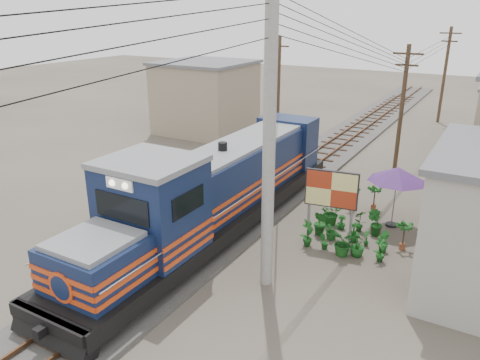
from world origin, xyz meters
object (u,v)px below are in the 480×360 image
Objects in this scene: locomotive at (215,193)px; vendor at (430,204)px; market_umbrella at (397,175)px; billboard at (331,191)px.

vendor is (7.42, 5.53, -0.94)m from locomotive.
locomotive reaches higher than market_umbrella.
billboard is (4.38, 1.32, 0.48)m from locomotive.
vendor is at bearing 45.74° from billboard.
locomotive is 5.38× the size of billboard.
vendor is at bearing 42.93° from market_umbrella.
market_umbrella is at bearing 35.29° from locomotive.
locomotive reaches higher than billboard.
market_umbrella reaches higher than vendor.
vendor is (1.27, 1.19, -1.48)m from market_umbrella.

